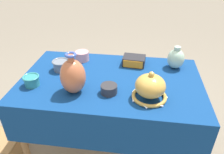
# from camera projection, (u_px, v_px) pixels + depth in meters

# --- Properties ---
(ground_plane) EXTENTS (14.00, 14.00, 0.00)m
(ground_plane) POSITION_uv_depth(u_px,v_px,m) (111.00, 152.00, 1.90)
(ground_plane) COLOR gray
(display_table) EXTENTS (1.24, 0.76, 0.76)m
(display_table) POSITION_uv_depth(u_px,v_px,m) (110.00, 90.00, 1.53)
(display_table) COLOR olive
(display_table) RESTS_ON ground_plane
(vase_tall_bulbous) EXTENTS (0.16, 0.16, 0.26)m
(vase_tall_bulbous) POSITION_uv_depth(u_px,v_px,m) (73.00, 76.00, 1.32)
(vase_tall_bulbous) COLOR #BC6642
(vase_tall_bulbous) RESTS_ON display_table
(vase_dome_bell) EXTENTS (0.22, 0.23, 0.18)m
(vase_dome_bell) POSITION_uv_depth(u_px,v_px,m) (150.00, 88.00, 1.28)
(vase_dome_bell) COLOR gold
(vase_dome_bell) RESTS_ON display_table
(mosaic_tile_box) EXTENTS (0.17, 0.14, 0.07)m
(mosaic_tile_box) POSITION_uv_depth(u_px,v_px,m) (134.00, 61.00, 1.66)
(mosaic_tile_box) COLOR #232328
(mosaic_tile_box) RESTS_ON display_table
(cup_wide_slate) EXTENTS (0.12, 0.12, 0.07)m
(cup_wide_slate) POSITION_uv_depth(u_px,v_px,m) (61.00, 65.00, 1.59)
(cup_wide_slate) COLOR slate
(cup_wide_slate) RESTS_ON display_table
(pot_squat_charcoal) EXTENTS (0.10, 0.10, 0.06)m
(pot_squat_charcoal) POSITION_uv_depth(u_px,v_px,m) (109.00, 89.00, 1.35)
(pot_squat_charcoal) COLOR #2D2D33
(pot_squat_charcoal) RESTS_ON display_table
(pot_squat_rose) EXTENTS (0.11, 0.11, 0.07)m
(pot_squat_rose) POSITION_uv_depth(u_px,v_px,m) (82.00, 56.00, 1.73)
(pot_squat_rose) COLOR #D19399
(pot_squat_rose) RESTS_ON display_table
(cup_wide_teal) EXTENTS (0.11, 0.11, 0.07)m
(cup_wide_teal) POSITION_uv_depth(u_px,v_px,m) (32.00, 80.00, 1.42)
(cup_wide_teal) COLOR teal
(cup_wide_teal) RESTS_ON display_table
(jar_round_celadon) EXTENTS (0.12, 0.12, 0.17)m
(jar_round_celadon) POSITION_uv_depth(u_px,v_px,m) (176.00, 59.00, 1.60)
(jar_round_celadon) COLOR #A8CCB7
(jar_round_celadon) RESTS_ON display_table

